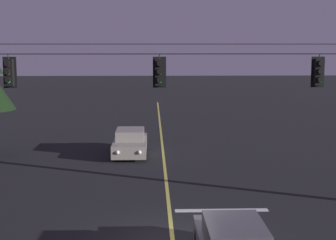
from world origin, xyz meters
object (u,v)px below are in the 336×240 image
(traffic_light_left_inner, at_px, (160,72))
(traffic_light_centre, at_px, (319,72))
(traffic_light_leftmost, at_px, (9,73))
(car_oncoming_lead, at_px, (130,143))

(traffic_light_left_inner, height_order, traffic_light_centre, same)
(traffic_light_left_inner, bearing_deg, traffic_light_centre, 0.00)
(traffic_light_leftmost, relative_size, car_oncoming_lead, 0.28)
(traffic_light_centre, xyz_separation_m, car_oncoming_lead, (-7.28, 9.31, -4.34))
(traffic_light_leftmost, distance_m, traffic_light_left_inner, 5.38)
(traffic_light_left_inner, xyz_separation_m, traffic_light_centre, (5.80, 0.00, 0.00))
(traffic_light_centre, distance_m, car_oncoming_lead, 12.59)
(traffic_light_leftmost, bearing_deg, traffic_light_left_inner, 0.00)
(traffic_light_leftmost, bearing_deg, car_oncoming_lead, 67.27)
(traffic_light_left_inner, relative_size, traffic_light_centre, 1.00)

